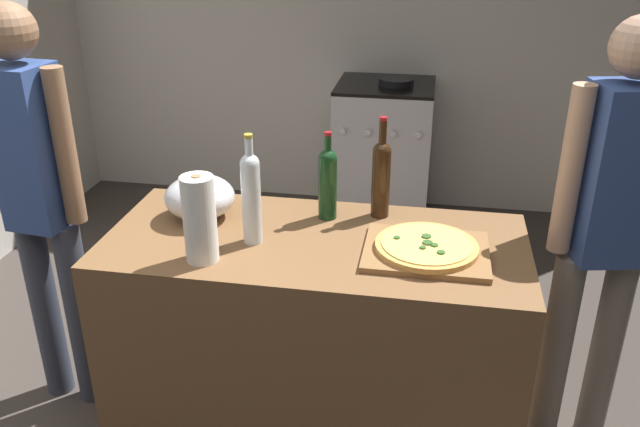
% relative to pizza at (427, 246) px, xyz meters
% --- Properties ---
extents(ground_plane, '(4.44, 3.74, 0.02)m').
position_rel_pizza_xyz_m(ground_plane, '(-0.58, 0.88, -0.94)').
color(ground_plane, '#3F3833').
extents(kitchen_wall_rear, '(4.44, 0.10, 2.60)m').
position_rel_pizza_xyz_m(kitchen_wall_rear, '(-0.58, 2.50, 0.37)').
color(kitchen_wall_rear, beige).
rests_on(kitchen_wall_rear, ground_plane).
extents(counter, '(1.43, 0.65, 0.90)m').
position_rel_pizza_xyz_m(counter, '(-0.37, 0.04, -0.48)').
color(counter, brown).
rests_on(counter, ground_plane).
extents(cutting_board, '(0.40, 0.32, 0.02)m').
position_rel_pizza_xyz_m(cutting_board, '(0.00, 0.00, -0.02)').
color(cutting_board, olive).
rests_on(cutting_board, counter).
extents(pizza, '(0.33, 0.33, 0.03)m').
position_rel_pizza_xyz_m(pizza, '(0.00, 0.00, 0.00)').
color(pizza, tan).
rests_on(pizza, cutting_board).
extents(mixing_bowl, '(0.25, 0.25, 0.15)m').
position_rel_pizza_xyz_m(mixing_bowl, '(-0.81, 0.14, 0.05)').
color(mixing_bowl, '#B2B2B7').
rests_on(mixing_bowl, counter).
extents(paper_towel_roll, '(0.10, 0.10, 0.29)m').
position_rel_pizza_xyz_m(paper_towel_roll, '(-0.70, -0.16, 0.11)').
color(paper_towel_roll, white).
rests_on(paper_towel_roll, counter).
extents(wine_bottle_dark, '(0.06, 0.06, 0.38)m').
position_rel_pizza_xyz_m(wine_bottle_dark, '(-0.57, -0.01, 0.14)').
color(wine_bottle_dark, silver).
rests_on(wine_bottle_dark, counter).
extents(wine_bottle_green, '(0.07, 0.07, 0.32)m').
position_rel_pizza_xyz_m(wine_bottle_green, '(-0.36, 0.22, 0.11)').
color(wine_bottle_green, '#143819').
rests_on(wine_bottle_green, counter).
extents(wine_bottle_amber, '(0.07, 0.07, 0.37)m').
position_rel_pizza_xyz_m(wine_bottle_amber, '(-0.18, 0.27, 0.13)').
color(wine_bottle_amber, '#331E0F').
rests_on(wine_bottle_amber, counter).
extents(stove, '(0.60, 0.58, 0.97)m').
position_rel_pizza_xyz_m(stove, '(-0.31, 2.10, -0.46)').
color(stove, '#B7B7BC').
rests_on(stove, ground_plane).
extents(person_in_stripes, '(0.37, 0.22, 1.63)m').
position_rel_pizza_xyz_m(person_in_stripes, '(-1.45, 0.15, 0.01)').
color(person_in_stripes, '#383D4C').
rests_on(person_in_stripes, ground_plane).
extents(person_in_red, '(0.38, 0.24, 1.63)m').
position_rel_pizza_xyz_m(person_in_red, '(0.60, 0.26, 0.01)').
color(person_in_red, slate).
rests_on(person_in_red, ground_plane).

